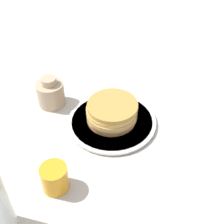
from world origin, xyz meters
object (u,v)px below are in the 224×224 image
object	(u,v)px
plate	(112,121)
juice_glass	(55,178)
cream_jug	(51,93)
pancake_stack	(112,112)

from	to	relation	value
plate	juice_glass	bearing A→B (deg)	85.09
plate	cream_jug	bearing A→B (deg)	0.83
pancake_stack	cream_jug	bearing A→B (deg)	0.75
juice_glass	cream_jug	xyz separation A→B (m)	(0.20, -0.27, 0.01)
cream_jug	pancake_stack	bearing A→B (deg)	-179.25
pancake_stack	juice_glass	xyz separation A→B (m)	(0.02, 0.27, -0.01)
plate	cream_jug	xyz separation A→B (m)	(0.22, 0.00, 0.04)
plate	cream_jug	size ratio (longest dim) A/B	2.65
pancake_stack	cream_jug	xyz separation A→B (m)	(0.22, 0.00, -0.00)
plate	juice_glass	world-z (taller)	juice_glass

